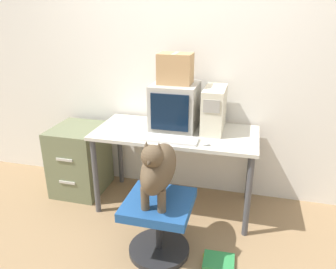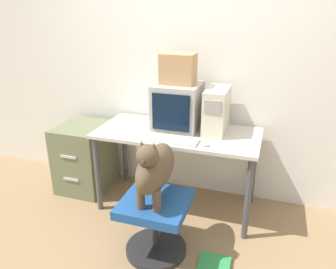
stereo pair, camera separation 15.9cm
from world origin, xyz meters
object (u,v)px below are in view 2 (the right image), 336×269
at_px(pc_tower, 217,110).
at_px(cardboard_box, 178,69).
at_px(keyboard, 170,139).
at_px(office_chair, 156,220).
at_px(crt_monitor, 178,106).
at_px(filing_cabinet, 85,157).
at_px(book_stack_floor, 214,264).
at_px(dog, 155,168).

height_order(pc_tower, cardboard_box, cardboard_box).
bearing_deg(keyboard, office_chair, -86.21).
distance_m(crt_monitor, pc_tower, 0.35).
height_order(keyboard, filing_cabinet, keyboard).
distance_m(crt_monitor, book_stack_floor, 1.35).
xyz_separation_m(crt_monitor, office_chair, (0.06, -0.77, -0.69)).
distance_m(keyboard, filing_cabinet, 1.14).
relative_size(pc_tower, office_chair, 0.84).
bearing_deg(filing_cabinet, keyboard, -14.60).
distance_m(crt_monitor, cardboard_box, 0.34).
distance_m(dog, filing_cabinet, 1.33).
relative_size(office_chair, book_stack_floor, 1.99).
bearing_deg(filing_cabinet, cardboard_box, 3.52).
bearing_deg(filing_cabinet, crt_monitor, 3.29).
relative_size(office_chair, cardboard_box, 1.69).
bearing_deg(dog, crt_monitor, 94.67).
distance_m(office_chair, book_stack_floor, 0.54).
height_order(pc_tower, filing_cabinet, pc_tower).
height_order(keyboard, cardboard_box, cardboard_box).
bearing_deg(pc_tower, book_stack_floor, -77.51).
height_order(pc_tower, dog, pc_tower).
bearing_deg(book_stack_floor, dog, 177.14).
bearing_deg(pc_tower, keyboard, -132.88).
bearing_deg(cardboard_box, office_chair, -85.37).
height_order(dog, book_stack_floor, dog).
bearing_deg(dog, pc_tower, 69.89).
relative_size(dog, filing_cabinet, 0.80).
height_order(crt_monitor, keyboard, crt_monitor).
relative_size(filing_cabinet, book_stack_floor, 2.79).
bearing_deg(cardboard_box, crt_monitor, -90.00).
xyz_separation_m(pc_tower, dog, (-0.29, -0.79, -0.22)).
xyz_separation_m(filing_cabinet, book_stack_floor, (1.52, -0.74, -0.33)).
bearing_deg(office_chair, book_stack_floor, -2.58).
height_order(pc_tower, book_stack_floor, pc_tower).
distance_m(office_chair, filing_cabinet, 1.28).
bearing_deg(keyboard, crt_monitor, 95.85).
bearing_deg(book_stack_floor, cardboard_box, 123.73).
bearing_deg(office_chair, crt_monitor, 94.65).
relative_size(keyboard, book_stack_floor, 1.91).
distance_m(pc_tower, book_stack_floor, 1.26).
bearing_deg(filing_cabinet, book_stack_floor, -25.83).
bearing_deg(cardboard_box, keyboard, -84.22).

